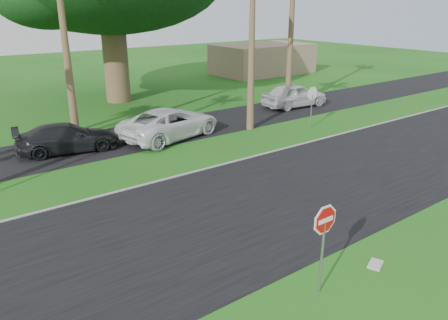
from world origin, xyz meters
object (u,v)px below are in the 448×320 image
stop_sign_far (312,99)px  car_pickup (295,95)px  car_minivan (170,123)px  stop_sign_near (324,232)px  car_dark (67,138)px

stop_sign_far → car_pickup: 5.72m
car_minivan → car_pickup: bearing=-96.6°
stop_sign_near → car_minivan: (3.83, 14.25, -0.95)m
stop_sign_far → car_dark: bearing=-18.0°
car_minivan → car_dark: bearing=66.1°
car_minivan → stop_sign_far: bearing=-126.5°
car_minivan → car_pickup: 11.02m
stop_sign_far → car_pickup: size_ratio=0.53×
car_minivan → car_pickup: size_ratio=1.21×
car_dark → car_pickup: (16.28, 0.36, 0.13)m
stop_sign_near → car_minivan: size_ratio=0.44×
stop_sign_near → car_dark: stop_sign_near is taller
stop_sign_near → car_pickup: bearing=46.6°
stop_sign_near → car_minivan: 14.79m
stop_sign_near → car_dark: 15.34m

